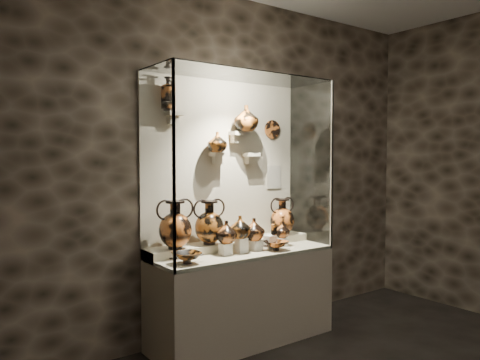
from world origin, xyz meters
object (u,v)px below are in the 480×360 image
amphora_left (175,225)px  lekythos_tall (169,92)px  kylix_left (187,257)px  amphora_mid (209,222)px  jug_a (226,232)px  ovoid_vase_b (246,118)px  jug_c (254,229)px  kylix_right (276,245)px  ovoid_vase_a (217,142)px  jug_e (282,230)px  jug_b (240,227)px  amphora_right (282,216)px  lekythos_small (274,227)px

amphora_left → lekythos_tall: size_ratio=1.27×
kylix_left → amphora_mid: bearing=20.6°
jug_a → ovoid_vase_b: bearing=15.4°
jug_c → kylix_left: bearing=164.2°
kylix_right → ovoid_vase_b: bearing=80.1°
ovoid_vase_a → kylix_right: bearing=-39.5°
ovoid_vase_a → jug_e: bearing=-18.8°
amphora_mid → jug_c: amphora_mid is taller
amphora_left → lekythos_tall: bearing=113.8°
jug_a → ovoid_vase_a: bearing=60.3°
amphora_left → jug_c: amphora_left is taller
jug_e → ovoid_vase_a: size_ratio=0.79×
jug_b → ovoid_vase_b: bearing=61.5°
amphora_left → ovoid_vase_a: (0.47, 0.07, 0.71)m
amphora_right → jug_a: 0.83m
amphora_left → amphora_mid: (0.34, 0.01, -0.01)m
lekythos_small → ovoid_vase_a: (-0.45, 0.27, 0.78)m
amphora_left → amphora_right: (1.21, 0.02, -0.02)m
jug_c → kylix_left: jug_c is taller
jug_b → jug_c: size_ratio=0.98×
jug_b → lekythos_tall: bearing=170.6°
amphora_mid → lekythos_small: 0.62m
lekythos_tall → ovoid_vase_a: 0.64m
amphora_right → jug_a: bearing=-173.7°
lekythos_small → lekythos_tall: lekythos_tall is taller
lekythos_tall → jug_a: bearing=-29.1°
amphora_mid → kylix_left: bearing=-156.0°
jug_b → ovoid_vase_b: (0.24, 0.23, 0.98)m
amphora_mid → kylix_right: 0.64m
lekythos_small → lekythos_tall: bearing=179.5°
jug_e → lekythos_tall: bearing=157.4°
ovoid_vase_a → kylix_left: bearing=-142.9°
jug_c → lekythos_tall: (-0.72, 0.26, 1.21)m
amphora_right → jug_a: size_ratio=1.87×
jug_c → ovoid_vase_b: 1.04m
kylix_right → jug_b: bearing=137.3°
ovoid_vase_a → lekythos_small: bearing=-27.2°
jug_a → lekythos_small: 0.52m
amphora_right → ovoid_vase_b: (-0.43, 0.03, 0.96)m
jug_e → kylix_left: size_ratio=0.53×
ovoid_vase_a → ovoid_vase_b: (0.31, -0.03, 0.23)m
amphora_mid → kylix_left: 0.52m
amphora_left → jug_e: bearing=12.6°
jug_e → lekythos_small: (-0.13, -0.03, 0.04)m
amphora_left → ovoid_vase_b: 1.22m
lekythos_tall → ovoid_vase_b: 0.81m
amphora_mid → kylix_right: amphora_mid is taller
jug_a → kylix_right: jug_a is taller
amphora_mid → jug_b: (0.20, -0.19, -0.04)m
amphora_mid → jug_c: bearing=-36.4°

